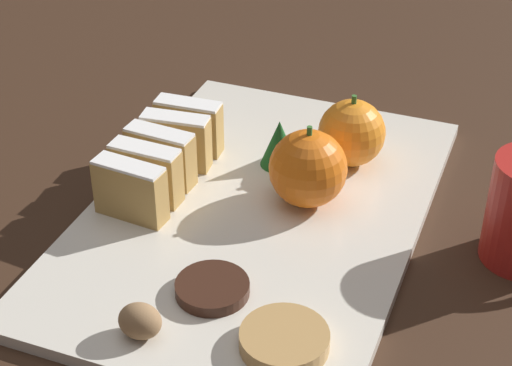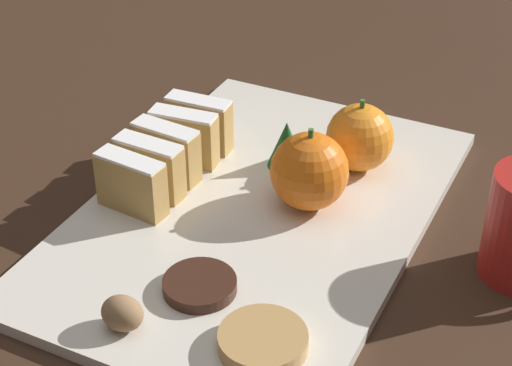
# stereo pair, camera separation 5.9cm
# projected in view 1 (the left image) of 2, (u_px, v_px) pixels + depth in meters

# --- Properties ---
(ground_plane) EXTENTS (6.00, 6.00, 0.00)m
(ground_plane) POSITION_uv_depth(u_px,v_px,m) (256.00, 220.00, 0.81)
(ground_plane) COLOR #382316
(serving_platter) EXTENTS (0.30, 0.46, 0.01)m
(serving_platter) POSITION_uv_depth(u_px,v_px,m) (256.00, 215.00, 0.81)
(serving_platter) COLOR silver
(serving_platter) RESTS_ON ground_plane
(stollen_slice_front) EXTENTS (0.07, 0.03, 0.06)m
(stollen_slice_front) POSITION_uv_depth(u_px,v_px,m) (130.00, 190.00, 0.78)
(stollen_slice_front) COLOR tan
(stollen_slice_front) RESTS_ON serving_platter
(stollen_slice_second) EXTENTS (0.07, 0.03, 0.06)m
(stollen_slice_second) POSITION_uv_depth(u_px,v_px,m) (146.00, 173.00, 0.81)
(stollen_slice_second) COLOR tan
(stollen_slice_second) RESTS_ON serving_platter
(stollen_slice_third) EXTENTS (0.07, 0.03, 0.06)m
(stollen_slice_third) POSITION_uv_depth(u_px,v_px,m) (161.00, 156.00, 0.83)
(stollen_slice_third) COLOR tan
(stollen_slice_third) RESTS_ON serving_platter
(stollen_slice_fourth) EXTENTS (0.07, 0.03, 0.06)m
(stollen_slice_fourth) POSITION_uv_depth(u_px,v_px,m) (176.00, 141.00, 0.86)
(stollen_slice_fourth) COLOR tan
(stollen_slice_fourth) RESTS_ON serving_platter
(stollen_slice_fifth) EXTENTS (0.07, 0.03, 0.06)m
(stollen_slice_fifth) POSITION_uv_depth(u_px,v_px,m) (189.00, 126.00, 0.88)
(stollen_slice_fifth) COLOR tan
(stollen_slice_fifth) RESTS_ON serving_platter
(orange_near) EXTENTS (0.07, 0.07, 0.08)m
(orange_near) POSITION_uv_depth(u_px,v_px,m) (352.00, 133.00, 0.86)
(orange_near) COLOR orange
(orange_near) RESTS_ON serving_platter
(orange_far) EXTENTS (0.07, 0.07, 0.08)m
(orange_far) POSITION_uv_depth(u_px,v_px,m) (308.00, 169.00, 0.80)
(orange_far) COLOR orange
(orange_far) RESTS_ON serving_platter
(walnut) EXTENTS (0.04, 0.03, 0.03)m
(walnut) POSITION_uv_depth(u_px,v_px,m) (140.00, 321.00, 0.66)
(walnut) COLOR #8E6B47
(walnut) RESTS_ON serving_platter
(chocolate_cookie) EXTENTS (0.06, 0.06, 0.01)m
(chocolate_cookie) POSITION_uv_depth(u_px,v_px,m) (212.00, 288.00, 0.70)
(chocolate_cookie) COLOR #381E14
(chocolate_cookie) RESTS_ON serving_platter
(gingerbread_cookie) EXTENTS (0.07, 0.07, 0.01)m
(gingerbread_cookie) POSITION_uv_depth(u_px,v_px,m) (284.00, 340.00, 0.65)
(gingerbread_cookie) COLOR tan
(gingerbread_cookie) RESTS_ON serving_platter
(evergreen_sprig) EXTENTS (0.04, 0.04, 0.05)m
(evergreen_sprig) POSITION_uv_depth(u_px,v_px,m) (279.00, 143.00, 0.86)
(evergreen_sprig) COLOR #195623
(evergreen_sprig) RESTS_ON serving_platter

